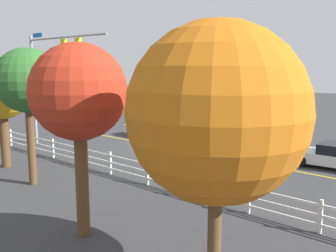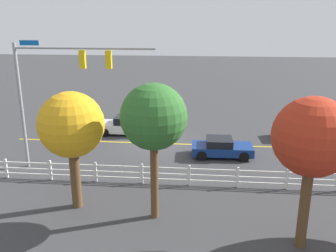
% 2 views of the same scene
% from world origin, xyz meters
% --- Properties ---
extents(ground_plane, '(120.00, 120.00, 0.00)m').
position_xyz_m(ground_plane, '(0.00, 0.00, 0.00)').
color(ground_plane, '#38383A').
extents(lane_center_stripe, '(28.00, 0.16, 0.01)m').
position_xyz_m(lane_center_stripe, '(-4.00, 0.00, 0.00)').
color(lane_center_stripe, gold).
rests_on(lane_center_stripe, ground_plane).
extents(signal_assembly, '(8.06, 0.38, 7.59)m').
position_xyz_m(signal_assembly, '(4.69, 4.94, 5.35)').
color(signal_assembly, gray).
rests_on(signal_assembly, ground_plane).
extents(car_0, '(3.99, 1.96, 1.24)m').
position_xyz_m(car_0, '(-4.93, 2.11, 0.60)').
color(car_0, navy).
rests_on(car_0, ground_plane).
extents(car_1, '(4.19, 2.15, 1.33)m').
position_xyz_m(car_1, '(-11.17, -2.00, 0.63)').
color(car_1, silver).
rests_on(car_1, ground_plane).
extents(car_2, '(4.51, 2.03, 1.42)m').
position_xyz_m(car_2, '(2.16, -2.05, 0.69)').
color(car_2, silver).
rests_on(car_2, ground_plane).
extents(white_rail_fence, '(26.10, 0.10, 1.15)m').
position_xyz_m(white_rail_fence, '(-3.00, 6.61, 0.60)').
color(white_rail_fence, white).
rests_on(white_rail_fence, ground_plane).
extents(tree_0, '(3.00, 3.00, 6.14)m').
position_xyz_m(tree_0, '(-7.64, 11.70, 4.58)').
color(tree_0, brown).
rests_on(tree_0, ground_plane).
extents(tree_1, '(2.89, 2.89, 6.23)m').
position_xyz_m(tree_1, '(-1.53, 10.02, 4.73)').
color(tree_1, brown).
rests_on(tree_1, ground_plane).
extents(tree_2, '(4.35, 4.35, 6.50)m').
position_xyz_m(tree_2, '(-12.31, 11.20, 4.31)').
color(tree_2, brown).
rests_on(tree_2, ground_plane).
extents(tree_3, '(3.04, 3.04, 5.66)m').
position_xyz_m(tree_3, '(2.33, 9.40, 4.08)').
color(tree_3, brown).
rests_on(tree_3, ground_plane).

